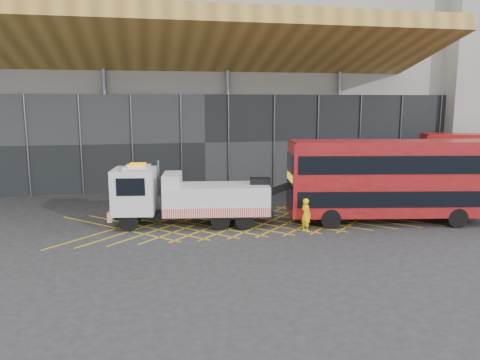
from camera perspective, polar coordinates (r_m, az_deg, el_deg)
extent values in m
plane|color=#272629|center=(28.99, -5.24, -5.37)|extent=(120.00, 120.00, 0.00)
cube|color=gold|center=(28.88, -14.80, -5.70)|extent=(7.16, 7.16, 0.01)
cube|color=gold|center=(28.88, -14.80, -5.70)|extent=(7.16, 7.16, 0.01)
cube|color=gold|center=(28.83, -11.61, -5.61)|extent=(7.16, 7.16, 0.01)
cube|color=gold|center=(28.83, -11.61, -5.61)|extent=(7.16, 7.16, 0.01)
cube|color=gold|center=(28.86, -8.41, -5.49)|extent=(7.16, 7.16, 0.01)
cube|color=gold|center=(28.86, -8.41, -5.49)|extent=(7.16, 7.16, 0.01)
cube|color=gold|center=(28.99, -5.24, -5.36)|extent=(7.16, 7.16, 0.01)
cube|color=gold|center=(28.99, -5.24, -5.36)|extent=(7.16, 7.16, 0.01)
cube|color=gold|center=(29.20, -2.11, -5.22)|extent=(7.16, 7.16, 0.01)
cube|color=gold|center=(29.20, -2.11, -5.22)|extent=(7.16, 7.16, 0.01)
cube|color=gold|center=(29.49, 0.97, -5.06)|extent=(7.16, 7.16, 0.01)
cube|color=gold|center=(29.49, 0.97, -5.06)|extent=(7.16, 7.16, 0.01)
cube|color=gold|center=(29.87, 3.98, -4.89)|extent=(7.16, 7.16, 0.01)
cube|color=gold|center=(29.87, 3.98, -4.89)|extent=(7.16, 7.16, 0.01)
cube|color=gold|center=(30.33, 6.90, -4.71)|extent=(7.16, 7.16, 0.01)
cube|color=gold|center=(30.33, 6.90, -4.71)|extent=(7.16, 7.16, 0.01)
cube|color=gold|center=(30.86, 9.73, -4.53)|extent=(7.16, 7.16, 0.01)
cube|color=gold|center=(30.86, 9.73, -4.53)|extent=(7.16, 7.16, 0.01)
cube|color=gold|center=(31.47, 12.45, -4.34)|extent=(7.16, 7.16, 0.01)
cube|color=gold|center=(31.47, 12.45, -4.34)|extent=(7.16, 7.16, 0.01)
cube|color=gold|center=(32.15, 15.07, -4.16)|extent=(7.16, 7.16, 0.01)
cube|color=gold|center=(32.15, 15.07, -4.16)|extent=(7.16, 7.16, 0.01)
cube|color=gray|center=(47.13, -5.59, 11.45)|extent=(55.00, 14.00, 18.00)
cube|color=black|center=(40.01, -4.36, 4.62)|extent=(55.00, 0.80, 8.00)
cube|color=olive|center=(36.18, -7.01, 15.95)|extent=(40.00, 11.93, 4.07)
cylinder|color=#595B60|center=(39.53, -15.98, 5.67)|extent=(0.36, 0.36, 10.00)
cylinder|color=#595B60|center=(40.03, -1.49, 6.09)|extent=(0.36, 0.36, 10.00)
cylinder|color=#595B60|center=(42.93, 11.85, 6.13)|extent=(0.36, 0.36, 10.00)
cube|color=black|center=(28.55, -5.73, -4.14)|extent=(9.72, 2.40, 0.36)
cube|color=white|center=(28.60, -12.73, -1.28)|extent=(2.79, 2.87, 2.65)
cube|color=black|center=(28.75, -15.21, -0.39)|extent=(0.37, 2.23, 1.12)
cube|color=red|center=(29.11, -15.12, -3.85)|extent=(0.63, 2.66, 0.56)
cube|color=orange|center=(28.32, -12.44, 1.82)|extent=(1.08, 1.34, 0.12)
cube|color=white|center=(28.31, -2.88, -2.21)|extent=(6.62, 3.43, 1.63)
cube|color=red|center=(27.18, -2.84, -4.04)|extent=(6.26, 0.97, 0.56)
cube|color=white|center=(28.20, -8.29, 0.08)|extent=(1.36, 2.57, 0.71)
cube|color=black|center=(28.27, 2.48, -0.23)|extent=(1.28, 0.68, 0.51)
cube|color=black|center=(28.48, 4.51, -1.22)|extent=(2.26, 0.67, 1.10)
cylinder|color=black|center=(27.96, -13.38, -4.98)|extent=(1.16, 0.51, 1.12)
cylinder|color=black|center=(30.01, -12.67, -3.95)|extent=(1.16, 0.51, 1.12)
cylinder|color=black|center=(27.59, 0.56, -4.91)|extent=(1.16, 0.51, 1.12)
cylinder|color=black|center=(29.66, 0.28, -3.87)|extent=(1.16, 0.51, 1.12)
cylinder|color=#595B60|center=(29.31, -9.90, 0.19)|extent=(0.14, 0.14, 2.24)
cube|color=maroon|center=(30.15, 17.98, 0.21)|extent=(12.81, 5.01, 4.41)
cube|color=black|center=(30.33, 17.88, -1.72)|extent=(12.33, 4.98, 0.97)
cube|color=black|center=(30.01, 18.08, 2.11)|extent=(12.33, 4.98, 1.08)
cube|color=black|center=(28.84, 6.06, -1.76)|extent=(0.50, 2.52, 1.48)
cube|color=black|center=(28.51, 6.13, 2.16)|extent=(0.50, 2.52, 1.08)
cube|color=yellow|center=(28.64, 6.08, 0.36)|extent=(0.41, 2.01, 0.40)
cube|color=maroon|center=(29.88, 18.21, 4.45)|extent=(12.52, 4.74, 0.14)
cylinder|color=black|center=(28.27, 10.99, -4.67)|extent=(1.22, 0.54, 1.18)
cylinder|color=black|center=(30.73, 9.94, -3.48)|extent=(1.22, 0.54, 1.18)
cylinder|color=black|center=(30.83, 24.97, -4.21)|extent=(1.22, 0.54, 1.18)
cylinder|color=black|center=(33.11, 22.98, -3.16)|extent=(1.22, 0.54, 1.18)
cube|color=black|center=(43.55, 21.20, 1.33)|extent=(0.85, 2.24, 1.36)
cube|color=black|center=(43.34, 21.35, 3.73)|extent=(0.85, 2.24, 1.00)
cube|color=yellow|center=(43.42, 21.27, 2.63)|extent=(0.69, 1.78, 0.37)
cylinder|color=black|center=(43.12, 24.20, -0.47)|extent=(1.13, 0.66, 1.09)
cylinder|color=black|center=(45.37, 23.38, 0.05)|extent=(1.13, 0.66, 1.09)
imported|color=yellow|center=(27.38, 8.05, -4.23)|extent=(0.68, 0.83, 1.95)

